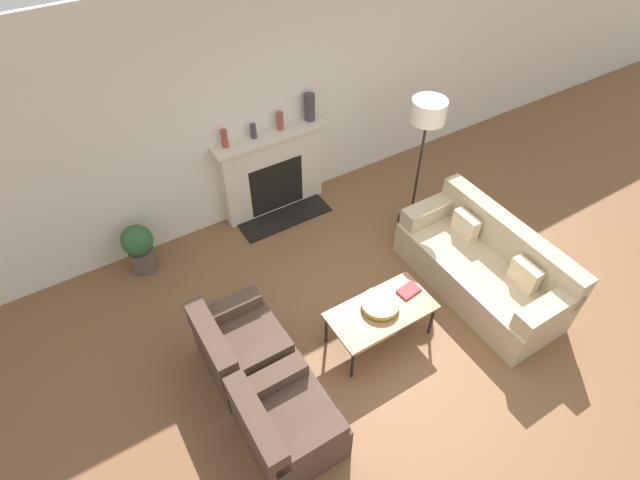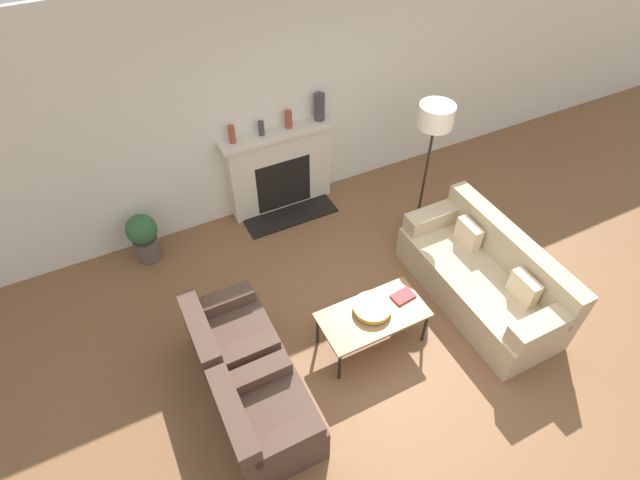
{
  "view_description": "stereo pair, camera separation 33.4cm",
  "coord_description": "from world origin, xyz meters",
  "px_view_note": "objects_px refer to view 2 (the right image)",
  "views": [
    {
      "loc": [
        -2.22,
        -1.95,
        4.41
      ],
      "look_at": [
        -0.14,
        1.44,
        0.45
      ],
      "focal_mm": 28.0,
      "sensor_mm": 36.0,
      "label": 1
    },
    {
      "loc": [
        -1.93,
        -2.11,
        4.41
      ],
      "look_at": [
        -0.14,
        1.44,
        0.45
      ],
      "focal_mm": 28.0,
      "sensor_mm": 36.0,
      "label": 2
    }
  ],
  "objects_px": {
    "potted_plant": "(144,236)",
    "armchair_far": "(231,341)",
    "armchair_near": "(266,421)",
    "book": "(403,296)",
    "fireplace": "(281,171)",
    "mantel_vase_left": "(232,134)",
    "mantel_vase_center_left": "(261,128)",
    "coffee_table": "(373,316)",
    "floor_lamp": "(434,127)",
    "mantel_vase_right": "(319,107)",
    "bowl": "(372,308)",
    "couch": "(484,278)",
    "mantel_vase_center_right": "(289,119)"
  },
  "relations": [
    {
      "from": "fireplace",
      "to": "armchair_far",
      "type": "relative_size",
      "value": 1.77
    },
    {
      "from": "book",
      "to": "mantel_vase_left",
      "type": "bearing_deg",
      "value": 103.4
    },
    {
      "from": "couch",
      "to": "floor_lamp",
      "type": "xyz_separation_m",
      "value": [
        0.04,
        1.28,
        1.15
      ]
    },
    {
      "from": "potted_plant",
      "to": "armchair_far",
      "type": "bearing_deg",
      "value": -76.62
    },
    {
      "from": "mantel_vase_right",
      "to": "floor_lamp",
      "type": "bearing_deg",
      "value": -55.75
    },
    {
      "from": "floor_lamp",
      "to": "mantel_vase_center_left",
      "type": "bearing_deg",
      "value": 142.99
    },
    {
      "from": "fireplace",
      "to": "mantel_vase_center_right",
      "type": "relative_size",
      "value": 6.65
    },
    {
      "from": "fireplace",
      "to": "mantel_vase_center_left",
      "type": "height_order",
      "value": "mantel_vase_center_left"
    },
    {
      "from": "coffee_table",
      "to": "book",
      "type": "bearing_deg",
      "value": 7.34
    },
    {
      "from": "mantel_vase_center_right",
      "to": "armchair_far",
      "type": "bearing_deg",
      "value": -127.95
    },
    {
      "from": "couch",
      "to": "book",
      "type": "relative_size",
      "value": 7.93
    },
    {
      "from": "coffee_table",
      "to": "mantel_vase_center_left",
      "type": "relative_size",
      "value": 6.05
    },
    {
      "from": "book",
      "to": "potted_plant",
      "type": "height_order",
      "value": "potted_plant"
    },
    {
      "from": "mantel_vase_left",
      "to": "book",
      "type": "bearing_deg",
      "value": -69.78
    },
    {
      "from": "floor_lamp",
      "to": "mantel_vase_left",
      "type": "relative_size",
      "value": 7.95
    },
    {
      "from": "fireplace",
      "to": "mantel_vase_center_left",
      "type": "distance_m",
      "value": 0.7
    },
    {
      "from": "mantel_vase_left",
      "to": "mantel_vase_right",
      "type": "distance_m",
      "value": 1.12
    },
    {
      "from": "coffee_table",
      "to": "potted_plant",
      "type": "bearing_deg",
      "value": 128.34
    },
    {
      "from": "floor_lamp",
      "to": "mantel_vase_right",
      "type": "bearing_deg",
      "value": 124.25
    },
    {
      "from": "armchair_near",
      "to": "book",
      "type": "height_order",
      "value": "armchair_near"
    },
    {
      "from": "coffee_table",
      "to": "mantel_vase_center_right",
      "type": "height_order",
      "value": "mantel_vase_center_right"
    },
    {
      "from": "couch",
      "to": "floor_lamp",
      "type": "distance_m",
      "value": 1.72
    },
    {
      "from": "armchair_far",
      "to": "coffee_table",
      "type": "height_order",
      "value": "armchair_far"
    },
    {
      "from": "mantel_vase_right",
      "to": "armchair_near",
      "type": "bearing_deg",
      "value": -124.19
    },
    {
      "from": "mantel_vase_right",
      "to": "mantel_vase_center_right",
      "type": "bearing_deg",
      "value": 180.0
    },
    {
      "from": "armchair_near",
      "to": "book",
      "type": "relative_size",
      "value": 3.39
    },
    {
      "from": "couch",
      "to": "floor_lamp",
      "type": "relative_size",
      "value": 1.11
    },
    {
      "from": "armchair_far",
      "to": "bowl",
      "type": "height_order",
      "value": "armchair_far"
    },
    {
      "from": "couch",
      "to": "mantel_vase_center_left",
      "type": "xyz_separation_m",
      "value": [
        -1.52,
        2.45,
        0.91
      ]
    },
    {
      "from": "book",
      "to": "coffee_table",
      "type": "bearing_deg",
      "value": -179.48
    },
    {
      "from": "fireplace",
      "to": "mantel_vase_center_right",
      "type": "height_order",
      "value": "mantel_vase_center_right"
    },
    {
      "from": "fireplace",
      "to": "mantel_vase_right",
      "type": "xyz_separation_m",
      "value": [
        0.56,
        0.01,
        0.76
      ]
    },
    {
      "from": "fireplace",
      "to": "couch",
      "type": "relative_size",
      "value": 0.76
    },
    {
      "from": "coffee_table",
      "to": "mantel_vase_center_left",
      "type": "bearing_deg",
      "value": 93.2
    },
    {
      "from": "couch",
      "to": "armchair_far",
      "type": "distance_m",
      "value": 2.76
    },
    {
      "from": "bowl",
      "to": "mantel_vase_right",
      "type": "distance_m",
      "value": 2.58
    },
    {
      "from": "floor_lamp",
      "to": "mantel_vase_center_left",
      "type": "height_order",
      "value": "floor_lamp"
    },
    {
      "from": "bowl",
      "to": "book",
      "type": "relative_size",
      "value": 1.57
    },
    {
      "from": "book",
      "to": "potted_plant",
      "type": "relative_size",
      "value": 0.38
    },
    {
      "from": "fireplace",
      "to": "potted_plant",
      "type": "bearing_deg",
      "value": -174.56
    },
    {
      "from": "armchair_near",
      "to": "mantel_vase_center_right",
      "type": "distance_m",
      "value": 3.41
    },
    {
      "from": "mantel_vase_right",
      "to": "couch",
      "type": "bearing_deg",
      "value": -72.76
    },
    {
      "from": "couch",
      "to": "mantel_vase_left",
      "type": "xyz_separation_m",
      "value": [
        -1.88,
        2.45,
        0.94
      ]
    },
    {
      "from": "mantel_vase_left",
      "to": "potted_plant",
      "type": "relative_size",
      "value": 0.34
    },
    {
      "from": "mantel_vase_center_right",
      "to": "mantel_vase_center_left",
      "type": "bearing_deg",
      "value": 180.0
    },
    {
      "from": "book",
      "to": "floor_lamp",
      "type": "xyz_separation_m",
      "value": [
        1.05,
        1.19,
        1.0
      ]
    },
    {
      "from": "bowl",
      "to": "mantel_vase_center_right",
      "type": "height_order",
      "value": "mantel_vase_center_right"
    },
    {
      "from": "mantel_vase_left",
      "to": "armchair_near",
      "type": "bearing_deg",
      "value": -106.26
    },
    {
      "from": "bowl",
      "to": "mantel_vase_center_left",
      "type": "relative_size",
      "value": 2.17
    },
    {
      "from": "book",
      "to": "mantel_vase_center_left",
      "type": "xyz_separation_m",
      "value": [
        -0.51,
        2.37,
        0.76
      ]
    }
  ]
}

